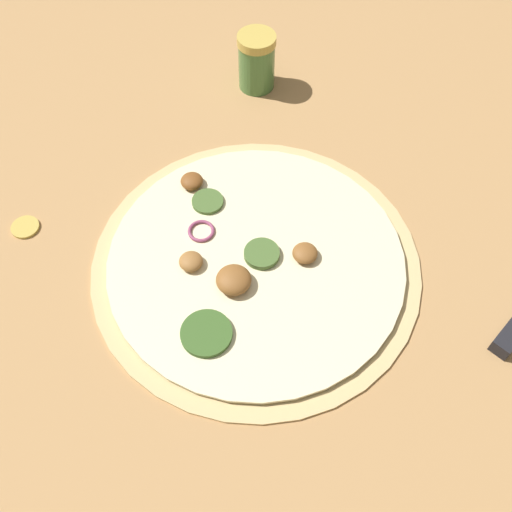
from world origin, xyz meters
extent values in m
plane|color=tan|center=(0.00, 0.00, 0.00)|extent=(3.00, 3.00, 0.00)
cylinder|color=#D6B77A|center=(0.00, 0.00, 0.00)|extent=(0.37, 0.37, 0.01)
cylinder|color=beige|center=(0.00, 0.00, 0.01)|extent=(0.33, 0.33, 0.00)
cylinder|color=#47662D|center=(0.00, 0.10, 0.01)|extent=(0.04, 0.04, 0.00)
ellipsoid|color=brown|center=(0.00, 0.13, 0.02)|extent=(0.03, 0.03, 0.01)
cylinder|color=#47662D|center=(0.01, 0.00, 0.01)|extent=(0.04, 0.04, 0.01)
ellipsoid|color=#996633|center=(-0.06, 0.04, 0.02)|extent=(0.03, 0.03, 0.01)
ellipsoid|color=brown|center=(0.05, -0.03, 0.02)|extent=(0.03, 0.03, 0.01)
torus|color=#934266|center=(-0.03, 0.07, 0.01)|extent=(0.03, 0.03, 0.00)
ellipsoid|color=brown|center=(-0.04, -0.01, 0.02)|extent=(0.04, 0.04, 0.02)
cylinder|color=#385B23|center=(-0.10, -0.05, 0.01)|extent=(0.05, 0.05, 0.01)
cylinder|color=#4C7F42|center=(0.18, 0.25, 0.03)|extent=(0.05, 0.05, 0.07)
cylinder|color=gold|center=(0.18, 0.25, 0.07)|extent=(0.05, 0.05, 0.01)
cylinder|color=gold|center=(-0.19, 0.20, 0.00)|extent=(0.03, 0.03, 0.01)
camera|label=1|loc=(-0.21, -0.30, 0.57)|focal=42.00mm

